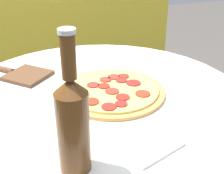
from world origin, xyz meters
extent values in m
cylinder|color=white|center=(0.00, 0.00, 0.74)|extent=(0.86, 0.86, 0.02)
cylinder|color=#C68E47|center=(0.04, -0.01, 0.76)|extent=(0.31, 0.31, 0.01)
cylinder|color=#EACC60|center=(0.04, -0.01, 0.76)|extent=(0.27, 0.27, 0.01)
cylinder|color=#A52F2A|center=(0.07, 0.06, 0.77)|extent=(0.04, 0.04, 0.00)
cylinder|color=#AA231C|center=(0.05, -0.07, 0.77)|extent=(0.04, 0.04, 0.00)
cylinder|color=#A62F1E|center=(0.11, -0.07, 0.77)|extent=(0.04, 0.04, 0.00)
cylinder|color=maroon|center=(0.08, 0.03, 0.77)|extent=(0.03, 0.03, 0.00)
cylinder|color=#9C2F25|center=(0.03, -0.03, 0.77)|extent=(0.04, 0.04, 0.00)
cylinder|color=#A42123|center=(0.03, -0.10, 0.77)|extent=(0.03, 0.03, 0.00)
cylinder|color=maroon|center=(-0.01, 0.03, 0.77)|extent=(0.04, 0.04, 0.00)
cylinder|color=#AA2A1C|center=(-0.04, -0.06, 0.77)|extent=(0.04, 0.04, 0.00)
cylinder|color=maroon|center=(0.11, 0.00, 0.77)|extent=(0.04, 0.04, 0.00)
cylinder|color=maroon|center=(-0.05, -0.02, 0.77)|extent=(0.03, 0.03, 0.00)
cylinder|color=#A2221F|center=(-0.01, -0.11, 0.77)|extent=(0.04, 0.04, 0.00)
cylinder|color=maroon|center=(0.04, 0.05, 0.77)|extent=(0.04, 0.04, 0.00)
cylinder|color=#A5261E|center=(0.02, 0.01, 0.77)|extent=(0.03, 0.03, 0.00)
cylinder|color=maroon|center=(0.10, 0.05, 0.77)|extent=(0.03, 0.03, 0.00)
cylinder|color=#563314|center=(-0.14, -0.28, 0.84)|extent=(0.06, 0.06, 0.17)
cone|color=#563314|center=(-0.14, -0.28, 0.93)|extent=(0.06, 0.06, 0.03)
cylinder|color=#563314|center=(-0.14, -0.28, 0.99)|extent=(0.03, 0.03, 0.08)
cylinder|color=silver|center=(-0.14, -0.28, 1.03)|extent=(0.03, 0.03, 0.01)
cube|color=brown|center=(-0.18, 0.19, 0.76)|extent=(0.17, 0.17, 0.01)
cube|color=white|center=(0.03, -0.28, 0.76)|extent=(0.15, 0.12, 0.01)
camera|label=1|loc=(-0.24, -0.76, 1.18)|focal=50.00mm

